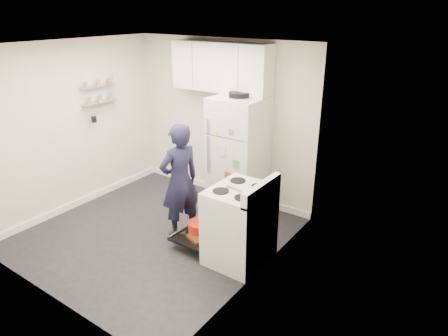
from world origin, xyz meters
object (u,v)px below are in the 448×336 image
Objects in this scene: electric_range at (239,225)px; person at (180,181)px; refrigerator at (239,155)px; open_oven_door at (200,231)px.

person reaches higher than electric_range.
person is at bearing 176.93° from electric_range.
person is at bearing -102.89° from refrigerator.
open_oven_door is 0.70m from person.
open_oven_door is at bearing 99.42° from person.
open_oven_door is at bearing -83.48° from refrigerator.
refrigerator is at bearing 96.52° from open_oven_door.
person is (-0.24, -1.05, -0.10)m from refrigerator.
electric_range is 0.70× the size of person.
refrigerator reaches higher than electric_range.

